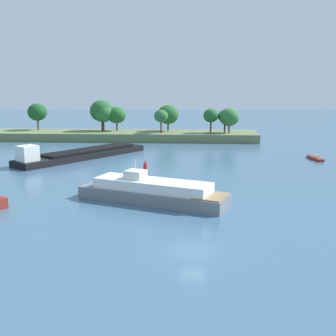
{
  "coord_description": "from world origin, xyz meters",
  "views": [
    {
      "loc": [
        -0.12,
        -37.84,
        15.42
      ],
      "look_at": [
        -4.11,
        32.45,
        1.2
      ],
      "focal_mm": 46.04,
      "sensor_mm": 36.0,
      "label": 1
    }
  ],
  "objects_px": {
    "cargo_barge": "(80,154)",
    "white_riverboat": "(153,192)",
    "small_motorboat": "(315,158)",
    "channel_buoy_red": "(145,166)",
    "fishing_skiff": "(130,174)"
  },
  "relations": [
    {
      "from": "cargo_barge",
      "to": "white_riverboat",
      "type": "xyz_separation_m",
      "value": [
        17.58,
        -31.09,
        0.41
      ]
    },
    {
      "from": "small_motorboat",
      "to": "channel_buoy_red",
      "type": "xyz_separation_m",
      "value": [
        -32.8,
        -12.4,
        0.53
      ]
    },
    {
      "from": "white_riverboat",
      "to": "fishing_skiff",
      "type": "relative_size",
      "value": 4.57
    },
    {
      "from": "small_motorboat",
      "to": "channel_buoy_red",
      "type": "distance_m",
      "value": 35.07
    },
    {
      "from": "white_riverboat",
      "to": "small_motorboat",
      "type": "relative_size",
      "value": 3.56
    },
    {
      "from": "cargo_barge",
      "to": "small_motorboat",
      "type": "relative_size",
      "value": 4.79
    },
    {
      "from": "cargo_barge",
      "to": "channel_buoy_red",
      "type": "height_order",
      "value": "cargo_barge"
    },
    {
      "from": "small_motorboat",
      "to": "channel_buoy_red",
      "type": "bearing_deg",
      "value": -159.29
    },
    {
      "from": "fishing_skiff",
      "to": "channel_buoy_red",
      "type": "distance_m",
      "value": 4.56
    },
    {
      "from": "channel_buoy_red",
      "to": "white_riverboat",
      "type": "bearing_deg",
      "value": -81.1
    },
    {
      "from": "small_motorboat",
      "to": "fishing_skiff",
      "type": "height_order",
      "value": "small_motorboat"
    },
    {
      "from": "small_motorboat",
      "to": "channel_buoy_red",
      "type": "relative_size",
      "value": 3.0
    },
    {
      "from": "white_riverboat",
      "to": "channel_buoy_red",
      "type": "relative_size",
      "value": 10.67
    },
    {
      "from": "fishing_skiff",
      "to": "white_riverboat",
      "type": "bearing_deg",
      "value": -71.54
    },
    {
      "from": "cargo_barge",
      "to": "small_motorboat",
      "type": "height_order",
      "value": "cargo_barge"
    }
  ]
}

